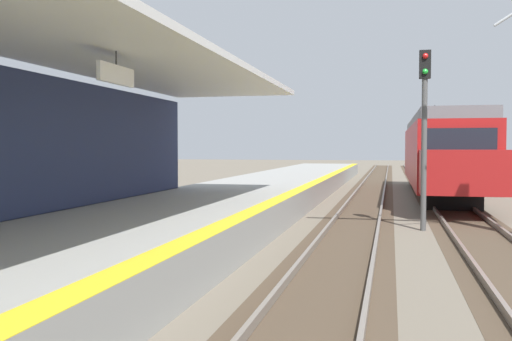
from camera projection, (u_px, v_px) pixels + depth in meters
station_platform at (164, 227)px, 14.18m from camera, size 5.00×80.00×0.91m
track_pair_nearest_platform at (354, 227)px, 17.07m from camera, size 2.34×120.00×0.16m
track_pair_middle at (475, 231)px, 16.29m from camera, size 2.34×120.00×0.16m
approaching_train at (440, 152)px, 28.10m from camera, size 2.93×19.60×4.76m
rail_signal_post at (424, 120)px, 16.51m from camera, size 0.32×0.34×5.20m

